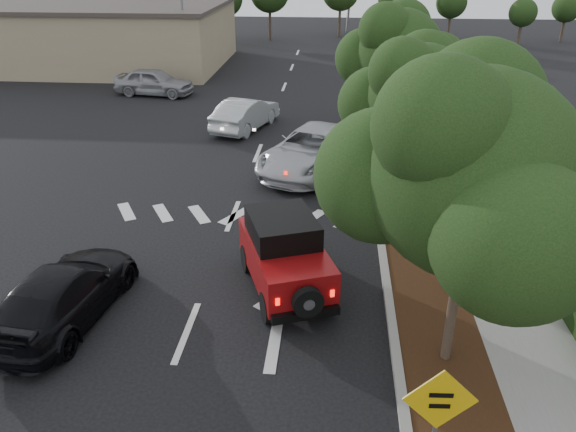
# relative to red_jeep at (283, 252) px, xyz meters

# --- Properties ---
(ground) EXTENTS (120.00, 120.00, 0.00)m
(ground) POSITION_rel_red_jeep_xyz_m (-1.99, -2.08, -0.97)
(ground) COLOR black
(ground) RESTS_ON ground
(curb) EXTENTS (0.20, 70.00, 0.15)m
(curb) POSITION_rel_red_jeep_xyz_m (2.61, 9.92, -0.90)
(curb) COLOR #9E9B93
(curb) RESTS_ON ground
(planting_strip) EXTENTS (1.80, 70.00, 0.12)m
(planting_strip) POSITION_rel_red_jeep_xyz_m (3.61, 9.92, -0.91)
(planting_strip) COLOR black
(planting_strip) RESTS_ON ground
(sidewalk) EXTENTS (2.00, 70.00, 0.12)m
(sidewalk) POSITION_rel_red_jeep_xyz_m (5.51, 9.92, -0.91)
(sidewalk) COLOR gray
(sidewalk) RESTS_ON ground
(hedge) EXTENTS (0.80, 70.00, 0.80)m
(hedge) POSITION_rel_red_jeep_xyz_m (6.91, 9.92, -0.57)
(hedge) COLOR black
(hedge) RESTS_ON ground
(commercial_building) EXTENTS (22.00, 12.00, 4.00)m
(commercial_building) POSITION_rel_red_jeep_xyz_m (-17.99, 27.92, 1.03)
(commercial_building) COLOR gray
(commercial_building) RESTS_ON ground
(transmission_tower) EXTENTS (7.00, 4.00, 28.00)m
(transmission_tower) POSITION_rel_red_jeep_xyz_m (4.01, 45.92, -0.97)
(transmission_tower) COLOR slate
(transmission_tower) RESTS_ON ground
(street_tree_near) EXTENTS (3.80, 3.80, 5.92)m
(street_tree_near) POSITION_rel_red_jeep_xyz_m (3.61, -2.58, -0.97)
(street_tree_near) COLOR black
(street_tree_near) RESTS_ON ground
(street_tree_mid) EXTENTS (3.20, 3.20, 5.32)m
(street_tree_mid) POSITION_rel_red_jeep_xyz_m (3.61, 4.42, -0.97)
(street_tree_mid) COLOR black
(street_tree_mid) RESTS_ON ground
(street_tree_far) EXTENTS (3.40, 3.40, 5.62)m
(street_tree_far) POSITION_rel_red_jeep_xyz_m (3.61, 10.92, -0.97)
(street_tree_far) COLOR black
(street_tree_far) RESTS_ON ground
(light_pole_a) EXTENTS (2.00, 0.22, 9.00)m
(light_pole_a) POSITION_rel_red_jeep_xyz_m (-8.49, 23.92, -0.97)
(light_pole_a) COLOR slate
(light_pole_a) RESTS_ON ground
(light_pole_b) EXTENTS (2.00, 0.22, 9.00)m
(light_pole_b) POSITION_rel_red_jeep_xyz_m (-9.49, 35.92, -0.97)
(light_pole_b) COLOR slate
(light_pole_b) RESTS_ON ground
(red_jeep) EXTENTS (2.73, 3.91, 1.91)m
(red_jeep) POSITION_rel_red_jeep_xyz_m (0.00, 0.00, 0.00)
(red_jeep) COLOR black
(red_jeep) RESTS_ON ground
(silver_suv_ahead) EXTENTS (4.56, 6.30, 1.59)m
(silver_suv_ahead) POSITION_rel_red_jeep_xyz_m (0.36, 8.22, -0.18)
(silver_suv_ahead) COLOR #B9BBC1
(silver_suv_ahead) RESTS_ON ground
(black_suv_oncoming) EXTENTS (2.39, 4.76, 1.33)m
(black_suv_oncoming) POSITION_rel_red_jeep_xyz_m (-4.87, -1.76, -0.31)
(black_suv_oncoming) COLOR black
(black_suv_oncoming) RESTS_ON ground
(silver_sedan_oncoming) EXTENTS (2.83, 4.64, 1.44)m
(silver_sedan_oncoming) POSITION_rel_red_jeep_xyz_m (-2.99, 13.23, -0.25)
(silver_sedan_oncoming) COLOR #B1B5B9
(silver_sedan_oncoming) RESTS_ON ground
(parked_suv) EXTENTS (4.67, 2.40, 1.52)m
(parked_suv) POSITION_rel_red_jeep_xyz_m (-9.19, 19.26, -0.21)
(parked_suv) COLOR #94959B
(parked_suv) RESTS_ON ground
(speed_hump_sign) EXTENTS (1.10, 0.11, 2.34)m
(speed_hump_sign) POSITION_rel_red_jeep_xyz_m (2.81, -5.73, 0.65)
(speed_hump_sign) COLOR slate
(speed_hump_sign) RESTS_ON ground
(terracotta_planter) EXTENTS (0.62, 0.62, 1.09)m
(terracotta_planter) POSITION_rel_red_jeep_xyz_m (4.61, 0.18, -0.24)
(terracotta_planter) COLOR brown
(terracotta_planter) RESTS_ON ground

